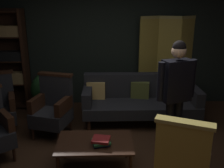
% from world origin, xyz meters
% --- Properties ---
extents(ground_plane, '(10.00, 10.00, 0.00)m').
position_xyz_m(ground_plane, '(0.00, 0.00, 0.00)').
color(ground_plane, '#331E11').
extents(back_wall, '(7.20, 0.10, 2.80)m').
position_xyz_m(back_wall, '(0.00, 2.45, 1.40)').
color(back_wall, black).
rests_on(back_wall, ground_plane).
extents(folding_screen, '(1.24, 0.33, 1.90)m').
position_xyz_m(folding_screen, '(1.22, 2.28, 0.99)').
color(folding_screen, '#B29338').
rests_on(folding_screen, ground_plane).
extents(bookshelf, '(0.90, 0.32, 2.05)m').
position_xyz_m(bookshelf, '(-2.15, 2.19, 1.07)').
color(bookshelf, black).
rests_on(bookshelf, ground_plane).
extents(velvet_couch, '(2.12, 0.78, 0.88)m').
position_xyz_m(velvet_couch, '(0.55, 1.45, 0.45)').
color(velvet_couch, black).
rests_on(velvet_couch, ground_plane).
extents(coffee_table, '(1.00, 0.64, 0.42)m').
position_xyz_m(coffee_table, '(-0.25, -0.04, 0.37)').
color(coffee_table, black).
rests_on(coffee_table, ground_plane).
extents(armchair_gilt_accent, '(0.76, 0.76, 1.04)m').
position_xyz_m(armchair_gilt_accent, '(0.76, -0.57, 0.49)').
color(armchair_gilt_accent, tan).
rests_on(armchair_gilt_accent, ground_plane).
extents(armchair_wing_left, '(0.73, 0.72, 1.04)m').
position_xyz_m(armchair_wing_left, '(-0.99, 0.98, 0.49)').
color(armchair_wing_left, black).
rests_on(armchair_wing_left, ground_plane).
extents(standing_figure, '(0.57, 0.32, 1.70)m').
position_xyz_m(standing_figure, '(0.88, 0.31, 1.03)').
color(standing_figure, black).
rests_on(standing_figure, ground_plane).
extents(potted_plant, '(0.59, 0.59, 0.89)m').
position_xyz_m(potted_plant, '(-1.24, 1.71, 0.51)').
color(potted_plant, brown).
rests_on(potted_plant, ground_plane).
extents(book_navy_cloth, '(0.24, 0.20, 0.03)m').
position_xyz_m(book_navy_cloth, '(-0.17, -0.11, 0.43)').
color(book_navy_cloth, navy).
rests_on(book_navy_cloth, coffee_table).
extents(book_green_cloth, '(0.26, 0.25, 0.03)m').
position_xyz_m(book_green_cloth, '(-0.17, -0.11, 0.46)').
color(book_green_cloth, '#1E4C28').
rests_on(book_green_cloth, book_navy_cloth).
extents(book_red_leather, '(0.25, 0.23, 0.04)m').
position_xyz_m(book_red_leather, '(-0.17, -0.11, 0.49)').
color(book_red_leather, maroon).
rests_on(book_red_leather, book_green_cloth).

